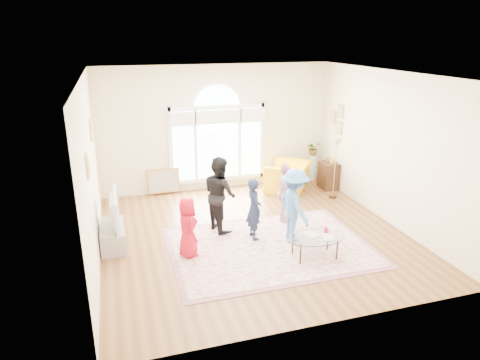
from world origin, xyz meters
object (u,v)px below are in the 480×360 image
object	(u,v)px
area_rug	(270,247)
armchair	(288,177)
tv_console	(113,236)
coffee_table	(315,238)
television	(111,210)

from	to	relation	value
area_rug	armchair	size ratio (longest dim) A/B	3.13
area_rug	tv_console	distance (m)	3.02
area_rug	armchair	xyz separation A→B (m)	(1.56, 2.82, 0.36)
area_rug	coffee_table	world-z (taller)	coffee_table
tv_console	area_rug	bearing A→B (deg)	-17.80
tv_console	television	world-z (taller)	television
coffee_table	armchair	bearing A→B (deg)	78.28
coffee_table	armchair	size ratio (longest dim) A/B	0.98
tv_console	television	xyz separation A→B (m)	(0.01, 0.00, 0.54)
tv_console	television	bearing A→B (deg)	0.00
armchair	area_rug	bearing A→B (deg)	9.48
armchair	tv_console	bearing A→B (deg)	-28.36
tv_console	coffee_table	xyz separation A→B (m)	(3.51, -1.52, 0.19)
area_rug	armchair	bearing A→B (deg)	61.06
armchair	television	bearing A→B (deg)	-28.33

